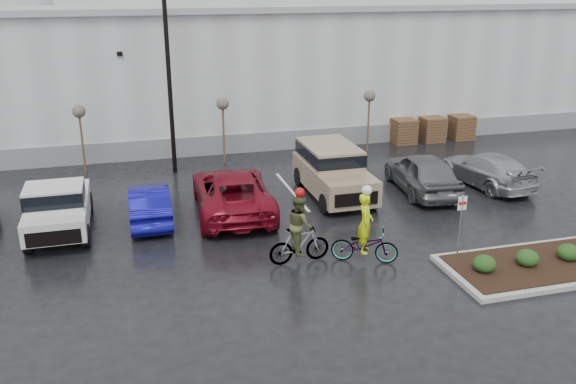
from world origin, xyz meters
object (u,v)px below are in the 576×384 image
object	(u,v)px
car_red	(232,192)
pallet_stack_a	(403,131)
sapling_east	(369,99)
sapling_west	(79,115)
cyclist_hivis	(365,239)
cyclist_olive	(299,236)
suv_tan	(334,172)
pickup_white	(59,204)
sapling_mid	(223,107)
pallet_stack_c	(461,127)
car_blue	(149,203)
car_grey	(422,172)
pallet_stack_b	(432,129)
car_far_silver	(487,169)
lamppost	(167,47)
fire_lane_sign	(461,219)

from	to	relation	value
car_red	pallet_stack_a	bearing A→B (deg)	-140.91
car_red	sapling_east	bearing A→B (deg)	-137.51
sapling_west	cyclist_hivis	distance (m)	15.13
sapling_east	cyclist_olive	world-z (taller)	sapling_east
pallet_stack_a	cyclist_olive	distance (m)	15.84
suv_tan	pickup_white	bearing A→B (deg)	-176.10
sapling_mid	pallet_stack_c	world-z (taller)	sapling_mid
pickup_white	suv_tan	distance (m)	10.62
car_blue	cyclist_hivis	size ratio (longest dim) A/B	1.63
sapling_west	car_grey	world-z (taller)	sapling_west
sapling_east	pallet_stack_b	xyz separation A→B (m)	(4.20, 1.00, -2.05)
pallet_stack_c	pickup_white	bearing A→B (deg)	-159.37
car_red	car_grey	world-z (taller)	car_grey
pickup_white	cyclist_hivis	xyz separation A→B (m)	(9.48, -5.33, -0.20)
cyclist_hivis	cyclist_olive	distance (m)	2.06
pallet_stack_c	car_blue	distance (m)	19.11
car_far_silver	sapling_mid	bearing A→B (deg)	-38.43
pallet_stack_a	cyclist_hivis	bearing A→B (deg)	-120.17
sapling_mid	car_far_silver	size ratio (longest dim) A/B	0.65
sapling_east	cyclist_olive	bearing A→B (deg)	-121.52
sapling_mid	pallet_stack_a	size ratio (longest dim) A/B	2.37
sapling_mid	car_blue	size ratio (longest dim) A/B	0.76
lamppost	fire_lane_sign	xyz separation A→B (m)	(7.80, -11.80, -4.28)
pallet_stack_c	fire_lane_sign	distance (m)	16.07
pickup_white	cyclist_hivis	size ratio (longest dim) A/B	2.03
lamppost	cyclist_hivis	size ratio (longest dim) A/B	3.60
sapling_mid	pallet_stack_c	xyz separation A→B (m)	(13.50, 1.00, -2.05)
sapling_east	car_far_silver	xyz separation A→B (m)	(2.88, -6.43, -2.02)
pallet_stack_a	car_grey	world-z (taller)	car_grey
sapling_east	pickup_white	bearing A→B (deg)	-155.17
sapling_mid	sapling_west	bearing A→B (deg)	180.00
sapling_east	car_far_silver	size ratio (longest dim) A/B	0.65
sapling_mid	car_far_silver	distance (m)	12.37
sapling_east	pallet_stack_a	size ratio (longest dim) A/B	2.37
car_red	car_far_silver	xyz separation A→B (m)	(11.23, 0.29, -0.12)
sapling_west	sapling_mid	bearing A→B (deg)	0.00
lamppost	sapling_east	size ratio (longest dim) A/B	2.88
fire_lane_sign	car_grey	bearing A→B (deg)	72.71
pickup_white	cyclist_olive	world-z (taller)	cyclist_olive
lamppost	pallet_stack_a	xyz separation A→B (m)	(12.50, 2.00, -5.01)
lamppost	car_far_silver	world-z (taller)	lamppost
sapling_east	pallet_stack_b	bearing A→B (deg)	13.39
lamppost	sapling_west	bearing A→B (deg)	165.96
car_grey	pallet_stack_c	bearing A→B (deg)	-124.03
fire_lane_sign	car_blue	distance (m)	11.08
car_far_silver	pickup_white	bearing A→B (deg)	-5.60
cyclist_hivis	sapling_west	bearing A→B (deg)	60.51
car_red	pickup_white	bearing A→B (deg)	4.05
pallet_stack_a	car_blue	bearing A→B (deg)	-150.95
pickup_white	car_far_silver	bearing A→B (deg)	1.07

